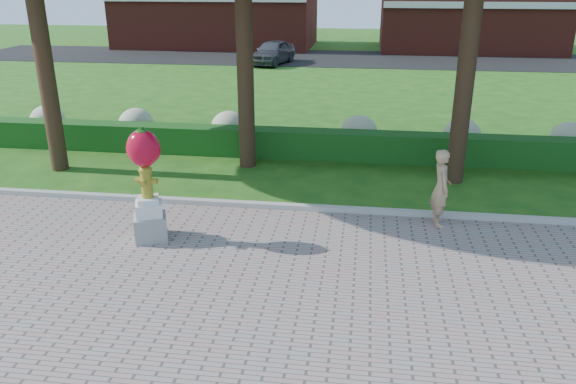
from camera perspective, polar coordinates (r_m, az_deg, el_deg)
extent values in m
plane|color=#1D5014|center=(9.89, 0.19, -8.75)|extent=(100.00, 100.00, 0.00)
cube|color=#ADADA5|center=(12.53, 2.05, -1.66)|extent=(40.00, 0.18, 0.15)
cube|color=#154614|center=(16.18, 3.56, 4.84)|extent=(24.00, 0.70, 0.80)
ellipsoid|color=#ACAE85|center=(19.86, -23.21, 6.69)|extent=(1.10, 1.10, 0.99)
ellipsoid|color=#ACAE85|center=(18.50, -15.15, 6.71)|extent=(1.10, 1.10, 0.99)
ellipsoid|color=#ACAE85|center=(17.56, -6.03, 6.58)|extent=(1.10, 1.10, 0.99)
ellipsoid|color=#ACAE85|center=(17.07, 7.21, 6.10)|extent=(1.10, 1.10, 0.99)
ellipsoid|color=#ACAE85|center=(17.30, 17.23, 5.52)|extent=(1.10, 1.10, 0.99)
ellipsoid|color=#ACAE85|center=(18.04, 26.69, 4.82)|extent=(1.10, 1.10, 0.99)
cube|color=black|center=(36.84, 6.26, 13.33)|extent=(50.00, 8.00, 0.02)
cube|color=maroon|center=(43.08, 17.99, 17.86)|extent=(12.00, 8.00, 6.40)
cylinder|color=black|center=(15.85, -23.79, 13.74)|extent=(0.44, 0.44, 6.72)
cylinder|color=black|center=(14.95, -4.42, 13.97)|extent=(0.44, 0.44, 6.16)
cylinder|color=black|center=(14.25, 18.03, 14.97)|extent=(0.44, 0.44, 7.28)
cube|color=gray|center=(11.43, -13.77, -3.44)|extent=(0.80, 0.80, 0.50)
cube|color=silver|center=(11.28, -13.94, -1.64)|extent=(0.65, 0.65, 0.28)
cube|color=silver|center=(11.21, -14.02, -0.75)|extent=(0.52, 0.52, 0.10)
cylinder|color=olive|center=(11.10, -14.17, 0.83)|extent=(0.22, 0.22, 0.56)
ellipsoid|color=olive|center=(11.01, -14.30, 2.19)|extent=(0.26, 0.26, 0.18)
cylinder|color=olive|center=(11.14, -14.96, 1.15)|extent=(0.12, 0.11, 0.11)
cylinder|color=olive|center=(11.02, -13.43, 1.08)|extent=(0.12, 0.11, 0.11)
cylinder|color=olive|center=(10.95, -14.48, 0.85)|extent=(0.12, 0.12, 0.12)
cylinder|color=olive|center=(10.98, -14.33, 2.58)|extent=(0.08, 0.08, 0.05)
ellipsoid|color=#B10922|center=(10.88, -14.50, 4.32)|extent=(0.63, 0.56, 0.72)
ellipsoid|color=#B10922|center=(10.95, -15.36, 4.24)|extent=(0.31, 0.31, 0.46)
ellipsoid|color=#B10922|center=(10.82, -13.61, 4.20)|extent=(0.31, 0.31, 0.46)
cylinder|color=#195313|center=(10.78, -14.67, 6.15)|extent=(0.10, 0.10, 0.12)
ellipsoid|color=#195313|center=(10.79, -14.66, 6.00)|extent=(0.24, 0.24, 0.08)
imported|color=tan|center=(11.93, 15.27, 0.41)|extent=(0.47, 0.64, 1.64)
imported|color=#42444A|center=(34.22, -1.58, 14.04)|extent=(2.53, 4.34, 1.39)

